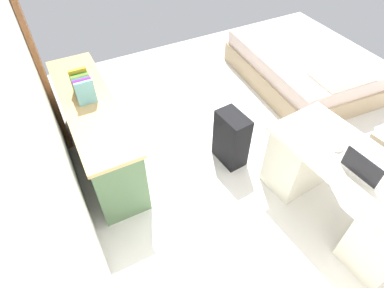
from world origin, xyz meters
TOP-DOWN VIEW (x-y plane):
  - ground_plane at (0.00, 0.00)m, footprint 5.36×5.36m
  - wall_back at (0.00, 2.18)m, footprint 4.05×0.10m
  - door_wooden at (1.47, 2.10)m, footprint 0.88×0.05m
  - desk at (-0.98, 0.08)m, footprint 1.49×0.77m
  - credenza at (0.73, 1.80)m, footprint 1.80×0.48m
  - bed at (0.87, -1.11)m, footprint 1.99×1.53m
  - suitcase_black at (0.06, 0.57)m, footprint 0.38×0.25m
  - laptop at (-1.07, 0.13)m, footprint 0.33×0.25m
  - computer_mouse at (-0.81, 0.11)m, footprint 0.07×0.10m
  - book_row at (0.81, 1.80)m, footprint 0.27×0.17m
  - figurine_small at (1.16, 1.80)m, footprint 0.08×0.08m

SIDE VIEW (x-z plane):
  - ground_plane at x=0.00m, z-range 0.00..0.00m
  - bed at x=0.87m, z-range -0.05..0.53m
  - suitcase_black at x=0.06m, z-range 0.00..0.61m
  - desk at x=-0.98m, z-range 0.02..0.75m
  - credenza at x=0.73m, z-range 0.00..0.78m
  - computer_mouse at x=-0.81m, z-range 0.73..0.76m
  - laptop at x=-1.07m, z-range 0.68..0.88m
  - figurine_small at x=1.16m, z-range 0.78..0.89m
  - book_row at x=0.81m, z-range 0.76..1.00m
  - door_wooden at x=1.47m, z-range 0.00..2.04m
  - wall_back at x=0.00m, z-range 0.00..2.77m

